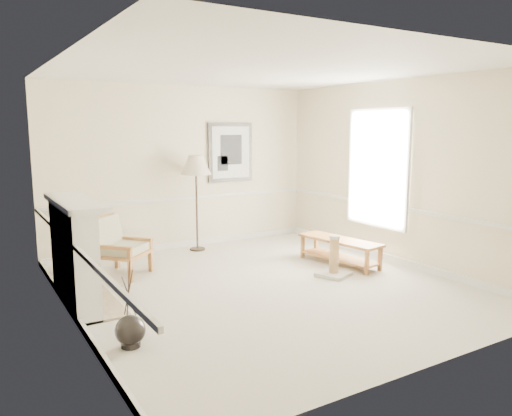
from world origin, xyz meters
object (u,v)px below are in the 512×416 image
Objects in this scene: floor_lamp at (196,168)px; scratching_post at (334,263)px; armchair at (116,243)px; bench at (340,247)px; floor_vase at (130,331)px.

floor_lamp reaches higher than scratching_post.
armchair is 3.45m from bench.
floor_vase reaches higher than scratching_post.
floor_vase is 3.39m from scratching_post.
scratching_post is at bearing -67.01° from floor_lamp.
floor_vase is at bearing -166.06° from scratching_post.
armchair reaches higher than scratching_post.
scratching_post is at bearing 13.94° from floor_vase.
floor_lamp reaches higher than bench.
scratching_post is at bearing -74.43° from armchair.
armchair is 0.57× the size of floor_lamp.
armchair is 1.59× the size of scratching_post.
bench is at bearing -63.41° from armchair.
floor_lamp is (1.65, 0.77, 1.00)m from armchair.
floor_vase is 4.20m from floor_lamp.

